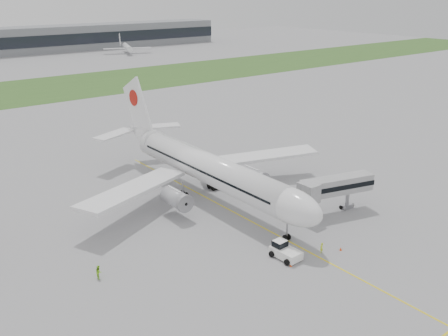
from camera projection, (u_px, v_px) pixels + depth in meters
ground at (222, 206)px, 82.54m from camera, size 600.00×600.00×0.00m
apron_markings at (242, 216)px, 78.83m from camera, size 70.00×70.00×0.04m
grass_strip at (9, 93)px, 171.54m from camera, size 600.00×50.00×0.02m
airliner at (205, 166)px, 84.23m from camera, size 48.13×53.95×17.88m
pushback_tug at (284, 250)px, 66.61m from camera, size 3.01×4.30×2.15m
jet_bridge at (333, 187)px, 78.59m from camera, size 13.37×5.89×6.11m
safety_cone_left at (291, 265)px, 64.61m from camera, size 0.35×0.35×0.48m
safety_cone_right at (341, 249)px, 68.53m from camera, size 0.35×0.35×0.48m
ground_crew_near at (321, 248)px, 67.76m from camera, size 0.59×0.43×1.52m
ground_crew_far at (99, 272)px, 61.79m from camera, size 0.88×1.00×1.75m
distant_aircraft_right at (128, 54)px, 275.72m from camera, size 32.60×30.80×10.00m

